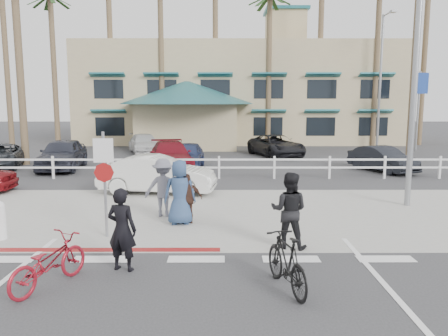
{
  "coord_description": "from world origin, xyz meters",
  "views": [
    {
      "loc": [
        0.56,
        -8.21,
        3.28
      ],
      "look_at": [
        0.59,
        3.68,
        1.5
      ],
      "focal_mm": 35.0,
      "sensor_mm": 36.0,
      "label": 1
    }
  ],
  "objects_px": {
    "sign_post": "(105,179)",
    "car_white_sedan": "(158,174)",
    "bike_red": "(48,262)",
    "bike_black": "(287,262)"
  },
  "relations": [
    {
      "from": "sign_post",
      "to": "car_white_sedan",
      "type": "distance_m",
      "value": 5.36
    },
    {
      "from": "sign_post",
      "to": "bike_red",
      "type": "xyz_separation_m",
      "value": [
        -0.25,
        -2.97,
        -0.99
      ]
    },
    {
      "from": "sign_post",
      "to": "bike_black",
      "type": "bearing_deg",
      "value": -37.82
    },
    {
      "from": "sign_post",
      "to": "car_white_sedan",
      "type": "bearing_deg",
      "value": 84.83
    },
    {
      "from": "bike_red",
      "to": "bike_black",
      "type": "bearing_deg",
      "value": -157.22
    },
    {
      "from": "sign_post",
      "to": "car_white_sedan",
      "type": "height_order",
      "value": "sign_post"
    },
    {
      "from": "sign_post",
      "to": "bike_red",
      "type": "distance_m",
      "value": 3.14
    },
    {
      "from": "bike_red",
      "to": "sign_post",
      "type": "bearing_deg",
      "value": -70.36
    },
    {
      "from": "bike_black",
      "to": "car_white_sedan",
      "type": "bearing_deg",
      "value": -82.01
    },
    {
      "from": "car_white_sedan",
      "to": "sign_post",
      "type": "bearing_deg",
      "value": -178.01
    }
  ]
}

